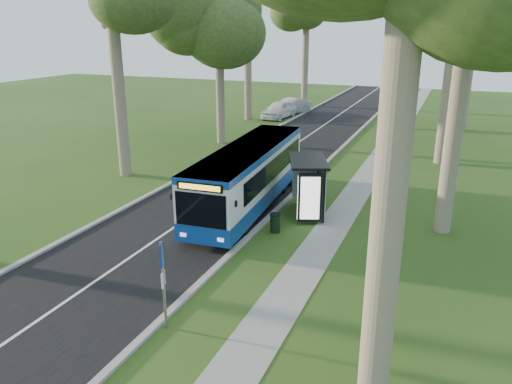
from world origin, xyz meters
TOP-DOWN VIEW (x-y plane):
  - ground at (0.00, 0.00)m, footprint 120.00×120.00m
  - road at (-3.50, 10.00)m, footprint 7.00×100.00m
  - kerb_east at (0.00, 10.00)m, footprint 0.25×100.00m
  - kerb_west at (-7.00, 10.00)m, footprint 0.25×100.00m
  - centre_line at (-3.50, 10.00)m, footprint 0.12×100.00m
  - footpath at (3.00, 10.00)m, footprint 1.50×100.00m
  - bus at (-1.51, 5.73)m, footprint 3.11×11.46m
  - bus_stop_sign at (0.30, -4.87)m, footprint 0.17×0.38m
  - bus_shelter at (1.55, 5.43)m, footprint 2.68×3.48m
  - litter_bin at (0.81, 3.15)m, footprint 0.48×0.48m
  - car_white at (-8.51, 29.76)m, footprint 2.59×5.04m
  - car_silver at (-8.20, 32.22)m, footprint 3.30×5.02m
  - tree_west_c at (-9.00, 18.00)m, footprint 5.20×5.20m
  - tree_east_d at (8.00, 30.00)m, footprint 5.20×5.20m

SIDE VIEW (x-z plane):
  - ground at x=0.00m, z-range 0.00..0.00m
  - road at x=-3.50m, z-range 0.00..0.02m
  - footpath at x=3.00m, z-range 0.00..0.02m
  - centre_line at x=-3.50m, z-range 0.02..0.02m
  - kerb_east at x=0.00m, z-range 0.00..0.12m
  - kerb_west at x=-7.00m, z-range 0.00..0.12m
  - litter_bin at x=0.81m, z-range 0.01..0.84m
  - car_silver at x=-8.20m, z-range 0.00..1.56m
  - car_white at x=-8.51m, z-range 0.00..1.64m
  - bus at x=-1.51m, z-range 0.05..3.06m
  - bus_stop_sign at x=0.30m, z-range 0.33..3.10m
  - bus_shelter at x=1.55m, z-range 0.55..3.19m
  - tree_west_c at x=-9.00m, z-range 3.13..16.09m
  - tree_east_d at x=8.00m, z-range 3.37..17.33m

